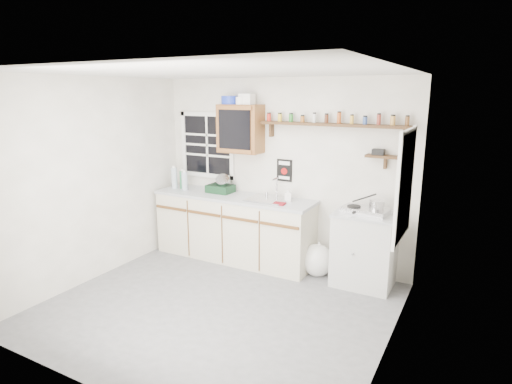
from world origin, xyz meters
TOP-DOWN VIEW (x-y plane):
  - room at (0.00, 0.00)m, footprint 3.64×3.24m
  - main_cabinet at (-0.58, 1.30)m, footprint 2.31×0.63m
  - right_cabinet at (1.25, 1.32)m, footprint 0.73×0.57m
  - sink at (-0.05, 1.30)m, footprint 0.52×0.44m
  - upper_cabinet at (-0.55, 1.44)m, footprint 0.60×0.32m
  - upper_cabinet_clutter at (-0.60, 1.44)m, footprint 0.47×0.24m
  - spice_shelf at (0.73, 1.51)m, footprint 1.91×0.18m
  - secondary_shelf at (1.36, 1.52)m, footprint 0.45×0.16m
  - warning_sign at (0.05, 1.59)m, footprint 0.22×0.02m
  - window_back at (-1.20, 1.59)m, footprint 0.93×0.03m
  - window_right at (1.79, 0.55)m, footprint 0.03×0.78m
  - water_bottles at (-1.49, 1.28)m, footprint 0.28×0.14m
  - dish_rack at (-0.83, 1.37)m, footprint 0.36×0.28m
  - soap_bottle at (0.22, 1.36)m, footprint 0.10×0.11m
  - rag at (0.18, 1.16)m, footprint 0.16×0.14m
  - hotplate at (1.23, 1.31)m, footprint 0.56×0.35m
  - saucepan at (1.36, 1.31)m, footprint 0.42×0.25m
  - trash_bag at (0.65, 1.33)m, footprint 0.41×0.38m

SIDE VIEW (x-z plane):
  - trash_bag at x=0.65m, z-range -0.03..0.44m
  - right_cabinet at x=1.25m, z-range 0.00..0.91m
  - main_cabinet at x=-0.58m, z-range 0.00..0.92m
  - rag at x=0.18m, z-range 0.92..0.94m
  - sink at x=-0.05m, z-range 0.79..1.08m
  - hotplate at x=1.23m, z-range 0.91..0.98m
  - dish_rack at x=-0.83m, z-range 0.87..1.14m
  - soap_bottle at x=0.22m, z-range 0.92..1.10m
  - saucepan at x=1.36m, z-range 0.94..1.12m
  - water_bottles at x=-1.49m, z-range 0.90..1.23m
  - room at x=0.00m, z-range -0.02..2.52m
  - warning_sign at x=0.05m, z-range 1.13..1.43m
  - window_right at x=1.79m, z-range 0.91..1.99m
  - window_back at x=-1.20m, z-range 1.06..2.04m
  - secondary_shelf at x=1.36m, z-range 1.46..1.69m
  - upper_cabinet at x=-0.55m, z-range 1.50..2.15m
  - spice_shelf at x=0.73m, z-range 1.75..2.11m
  - upper_cabinet_clutter at x=-0.60m, z-range 2.14..2.28m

